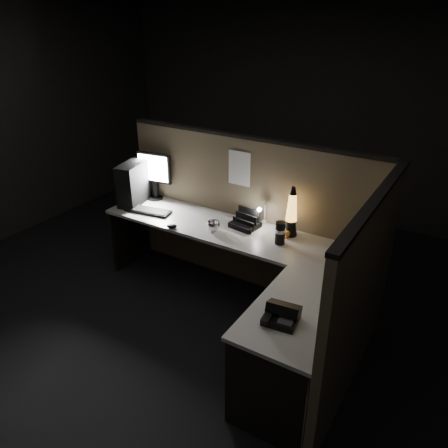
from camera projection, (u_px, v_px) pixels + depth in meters
The scene contains 17 objects.
floor at pixel (196, 329), 3.88m from camera, with size 6.00×6.00×0.00m, color black.
room_shell at pixel (190, 152), 3.17m from camera, with size 6.00×6.00×6.00m.
partition_back at pixel (248, 215), 4.26m from camera, with size 2.66×0.06×1.50m, color brown.
partition_right at pixel (360, 301), 3.00m from camera, with size 0.06×1.66×1.50m, color brown.
desk at pixel (228, 266), 3.73m from camera, with size 2.60×1.60×0.73m.
pc_tower at pixel (133, 183), 4.49m from camera, with size 0.18×0.41×0.43m, color black.
monitor at pixel (154, 171), 4.56m from camera, with size 0.39×0.17×0.50m.
keyboard at pixel (148, 211), 4.37m from camera, with size 0.47×0.16×0.02m, color black.
mouse at pixel (172, 226), 4.04m from camera, with size 0.10×0.07×0.04m, color black.
clip_lamp at pixel (262, 214), 4.04m from camera, with size 0.04×0.16×0.21m.
organizer at pixel (246, 223), 4.05m from camera, with size 0.27×0.24×0.18m.
lava_lamp at pixel (291, 216), 3.84m from camera, with size 0.12×0.12×0.46m.
travel_mug at pixel (280, 233), 3.74m from camera, with size 0.09×0.09×0.20m, color black.
steel_mug at pixel (213, 226), 3.97m from camera, with size 0.12×0.12×0.09m, color silver.
figurine at pixel (287, 233), 3.85m from camera, with size 0.05×0.05×0.05m, color orange.
pinned_paper at pixel (239, 168), 4.07m from camera, with size 0.23×0.00×0.33m, color white.
desk_phone at pixel (281, 314), 2.82m from camera, with size 0.24×0.24×0.13m.
Camera 1 is at (1.82, -2.49, 2.55)m, focal length 35.00 mm.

